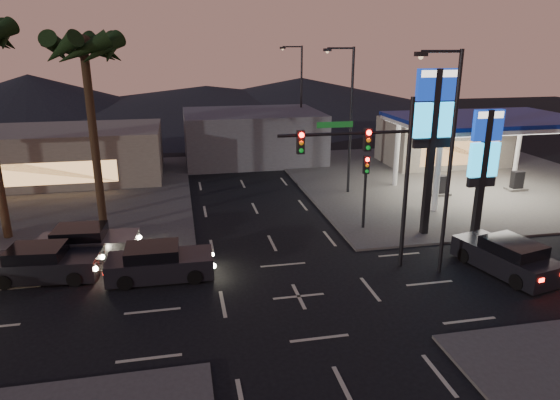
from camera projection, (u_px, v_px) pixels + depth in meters
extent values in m
plane|color=black|center=(299.00, 296.00, 21.05)|extent=(140.00, 140.00, 0.00)
cube|color=#47443F|center=(449.00, 179.00, 39.05)|extent=(24.00, 24.00, 0.12)
cube|color=#47443F|center=(6.00, 204.00, 32.90)|extent=(24.00, 24.00, 0.12)
cylinder|color=silver|center=(437.00, 174.00, 30.82)|extent=(0.36, 0.36, 5.00)
cylinder|color=silver|center=(397.00, 154.00, 36.42)|extent=(0.36, 0.36, 5.00)
cylinder|color=silver|center=(518.00, 148.00, 38.34)|extent=(0.36, 0.36, 5.00)
cube|color=silver|center=(487.00, 121.00, 33.77)|extent=(12.00, 8.00, 0.50)
cube|color=white|center=(486.00, 125.00, 33.86)|extent=(11.60, 7.60, 0.06)
cube|color=navy|center=(487.00, 118.00, 33.72)|extent=(12.20, 8.20, 0.25)
cube|color=black|center=(440.00, 185.00, 34.51)|extent=(0.80, 0.50, 1.40)
cube|color=black|center=(517.00, 181.00, 35.67)|extent=(0.80, 0.50, 1.40)
cube|color=#726B5B|center=(442.00, 142.00, 43.52)|extent=(10.00, 6.00, 4.00)
cube|color=black|center=(431.00, 156.00, 26.46)|extent=(0.35, 0.35, 9.00)
cube|color=navy|center=(437.00, 85.00, 25.35)|extent=(2.20, 0.30, 1.60)
cube|color=white|center=(438.00, 73.00, 25.19)|extent=(1.98, 0.32, 0.35)
cube|color=#1AB4FA|center=(434.00, 120.00, 25.89)|extent=(2.20, 0.30, 1.80)
cube|color=black|center=(432.00, 143.00, 26.25)|extent=(2.09, 0.28, 0.50)
cube|color=black|center=(482.00, 176.00, 26.31)|extent=(0.35, 0.35, 7.00)
cube|color=navy|center=(488.00, 125.00, 25.50)|extent=(1.60, 0.30, 1.60)
cube|color=white|center=(489.00, 114.00, 25.33)|extent=(1.44, 0.32, 0.35)
cube|color=#1AB4FA|center=(484.00, 160.00, 26.04)|extent=(1.60, 0.30, 1.80)
cube|color=black|center=(481.00, 182.00, 26.40)|extent=(1.52, 0.28, 0.50)
cylinder|color=black|center=(406.00, 186.00, 22.77)|extent=(0.20, 0.20, 8.00)
cylinder|color=black|center=(346.00, 134.00, 21.44)|extent=(6.00, 0.14, 0.14)
cube|color=#0C3F14|center=(335.00, 125.00, 21.22)|extent=(1.60, 0.05, 0.25)
cube|color=black|center=(367.00, 140.00, 21.72)|extent=(0.32, 0.25, 1.00)
sphere|color=#FF0C07|center=(369.00, 133.00, 21.48)|extent=(0.22, 0.22, 0.22)
sphere|color=orange|center=(369.00, 140.00, 21.58)|extent=(0.20, 0.20, 0.20)
sphere|color=#0CB226|center=(368.00, 148.00, 21.68)|extent=(0.20, 0.20, 0.20)
cube|color=black|center=(301.00, 142.00, 21.15)|extent=(0.32, 0.25, 1.00)
sphere|color=#FF0C07|center=(302.00, 135.00, 20.91)|extent=(0.22, 0.22, 0.22)
sphere|color=orange|center=(301.00, 143.00, 21.01)|extent=(0.20, 0.20, 0.20)
sphere|color=#0CB226|center=(301.00, 151.00, 21.11)|extent=(0.20, 0.20, 0.20)
cylinder|color=black|center=(365.00, 196.00, 28.04)|extent=(0.16, 0.16, 4.00)
cube|color=black|center=(366.00, 165.00, 27.50)|extent=(0.32, 0.25, 1.00)
sphere|color=#FF0C07|center=(368.00, 160.00, 27.26)|extent=(0.22, 0.22, 0.22)
sphere|color=orange|center=(367.00, 165.00, 27.36)|extent=(0.20, 0.20, 0.20)
sphere|color=#0CB226|center=(367.00, 171.00, 27.46)|extent=(0.20, 0.20, 0.20)
cylinder|color=black|center=(450.00, 168.00, 21.82)|extent=(0.18, 0.18, 10.00)
cylinder|color=black|center=(442.00, 51.00, 20.18)|extent=(1.80, 0.12, 0.12)
cube|color=black|center=(421.00, 54.00, 20.03)|extent=(0.50, 0.25, 0.18)
sphere|color=#FFCC8C|center=(421.00, 57.00, 20.07)|extent=(0.20, 0.20, 0.20)
cylinder|color=black|center=(351.00, 123.00, 33.97)|extent=(0.18, 0.18, 10.00)
cylinder|color=black|center=(341.00, 48.00, 32.32)|extent=(1.80, 0.12, 0.12)
cube|color=black|center=(327.00, 50.00, 32.18)|extent=(0.50, 0.25, 0.18)
sphere|color=#FFCC8C|center=(327.00, 52.00, 32.21)|extent=(0.20, 0.20, 0.20)
cylinder|color=black|center=(301.00, 101.00, 47.04)|extent=(0.18, 0.18, 10.00)
cylinder|color=black|center=(292.00, 47.00, 45.40)|extent=(1.80, 0.12, 0.12)
cube|color=black|center=(283.00, 48.00, 45.25)|extent=(0.50, 0.25, 0.18)
sphere|color=#FFCC8C|center=(283.00, 49.00, 45.29)|extent=(0.20, 0.20, 0.20)
cylinder|color=black|center=(94.00, 143.00, 26.66)|extent=(0.44, 0.44, 10.20)
sphere|color=black|center=(83.00, 43.00, 25.13)|extent=(0.90, 0.90, 0.90)
cone|color=black|center=(111.00, 50.00, 25.47)|extent=(0.90, 2.74, 1.91)
cone|color=black|center=(105.00, 49.00, 26.25)|extent=(2.57, 2.57, 1.91)
cone|color=black|center=(88.00, 49.00, 26.43)|extent=(2.74, 0.90, 1.91)
cone|color=black|center=(68.00, 49.00, 25.90)|extent=(2.57, 2.57, 1.91)
cone|color=black|center=(56.00, 50.00, 24.97)|extent=(0.90, 2.74, 1.91)
cone|color=black|center=(61.00, 50.00, 24.18)|extent=(2.57, 2.57, 1.91)
cone|color=black|center=(79.00, 50.00, 24.00)|extent=(2.74, 0.90, 1.91)
cone|color=black|center=(100.00, 50.00, 24.53)|extent=(2.57, 2.57, 1.91)
cone|color=black|center=(2.00, 37.00, 24.32)|extent=(0.90, 2.74, 1.91)
cone|color=black|center=(0.00, 37.00, 25.11)|extent=(2.57, 2.57, 1.91)
cube|color=#726B5B|center=(54.00, 155.00, 38.31)|extent=(16.00, 8.00, 4.00)
cube|color=#4C4C51|center=(252.00, 136.00, 45.06)|extent=(12.00, 9.00, 4.40)
cone|color=black|center=(31.00, 96.00, 71.39)|extent=(40.00, 40.00, 6.00)
cone|color=black|center=(301.00, 94.00, 79.23)|extent=(50.00, 50.00, 5.00)
cone|color=black|center=(206.00, 99.00, 76.49)|extent=(60.00, 60.00, 4.00)
cube|color=black|center=(161.00, 266.00, 22.58)|extent=(4.71, 2.03, 0.96)
cube|color=black|center=(152.00, 253.00, 22.33)|extent=(2.37, 1.84, 0.69)
cylinder|color=black|center=(194.00, 260.00, 23.77)|extent=(0.68, 0.26, 0.68)
cylinder|color=black|center=(195.00, 277.00, 22.08)|extent=(0.68, 0.26, 0.68)
cylinder|color=black|center=(129.00, 265.00, 23.24)|extent=(0.68, 0.26, 0.68)
cylinder|color=black|center=(125.00, 282.00, 21.54)|extent=(0.68, 0.26, 0.68)
sphere|color=#FFF2BF|center=(212.00, 255.00, 23.58)|extent=(0.23, 0.23, 0.23)
sphere|color=#FFF2BF|center=(213.00, 266.00, 22.38)|extent=(0.23, 0.23, 0.23)
cube|color=#FF140A|center=(108.00, 261.00, 22.71)|extent=(0.09, 0.27, 0.15)
cube|color=#FF140A|center=(104.00, 273.00, 21.52)|extent=(0.09, 0.27, 0.15)
cube|color=#555658|center=(88.00, 246.00, 24.75)|extent=(4.90, 2.36, 0.97)
cube|color=black|center=(80.00, 234.00, 24.52)|extent=(2.52, 2.02, 0.70)
cylinder|color=black|center=(123.00, 242.00, 25.88)|extent=(0.71, 0.31, 0.69)
cylinder|color=black|center=(117.00, 256.00, 24.14)|extent=(0.71, 0.31, 0.69)
cylinder|color=black|center=(62.00, 245.00, 25.52)|extent=(0.71, 0.31, 0.69)
cylinder|color=black|center=(51.00, 260.00, 23.77)|extent=(0.71, 0.31, 0.69)
sphere|color=#FFF2BF|center=(139.00, 237.00, 25.63)|extent=(0.24, 0.24, 0.24)
sphere|color=#FFF2BF|center=(135.00, 247.00, 24.40)|extent=(0.24, 0.24, 0.24)
cube|color=#FF140A|center=(42.00, 240.00, 25.03)|extent=(0.11, 0.28, 0.15)
cube|color=#FF140A|center=(33.00, 250.00, 23.80)|extent=(0.11, 0.28, 0.15)
cube|color=black|center=(46.00, 266.00, 22.51)|extent=(4.82, 2.41, 0.95)
cube|color=black|center=(37.00, 254.00, 22.29)|extent=(2.49, 2.02, 0.69)
cylinder|color=black|center=(86.00, 262.00, 23.58)|extent=(0.70, 0.32, 0.68)
cylinder|color=black|center=(75.00, 279.00, 21.88)|extent=(0.70, 0.32, 0.68)
cylinder|color=black|center=(20.00, 264.00, 23.29)|extent=(0.70, 0.32, 0.68)
cylinder|color=black|center=(4.00, 282.00, 21.59)|extent=(0.70, 0.32, 0.68)
sphere|color=#FFF2BF|center=(102.00, 257.00, 23.32)|extent=(0.23, 0.23, 0.23)
sphere|color=#FFF2BF|center=(95.00, 269.00, 22.12)|extent=(0.23, 0.23, 0.23)
cube|color=black|center=(505.00, 259.00, 23.21)|extent=(3.10, 5.19, 0.99)
cube|color=black|center=(513.00, 249.00, 22.72)|extent=(2.38, 2.79, 0.72)
cylinder|color=black|center=(465.00, 255.00, 24.24)|extent=(0.42, 0.75, 0.71)
cylinder|color=black|center=(493.00, 249.00, 25.00)|extent=(0.42, 0.75, 0.71)
cylinder|color=black|center=(517.00, 282.00, 21.57)|extent=(0.42, 0.75, 0.71)
cylinder|color=black|center=(547.00, 274.00, 22.33)|extent=(0.42, 0.75, 0.71)
cube|color=#FF140A|center=(541.00, 280.00, 20.80)|extent=(0.29, 0.15, 0.15)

